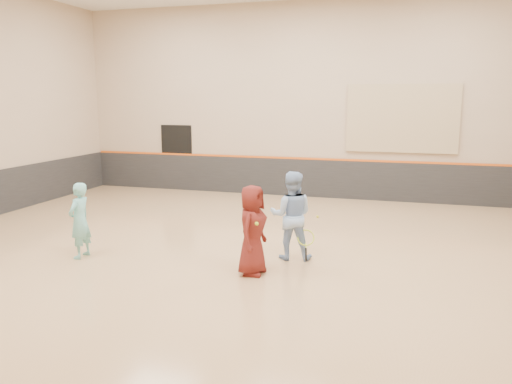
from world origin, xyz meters
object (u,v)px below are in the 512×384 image
(young_man, at_px, (252,230))
(spare_racket, at_px, (249,208))
(instructor, at_px, (291,215))
(girl, at_px, (80,220))

(young_man, height_order, spare_racket, young_man)
(young_man, distance_m, spare_racket, 5.25)
(instructor, height_order, spare_racket, instructor)
(girl, height_order, young_man, young_man)
(instructor, bearing_deg, girl, 6.27)
(girl, bearing_deg, instructor, 106.45)
(spare_racket, bearing_deg, girl, -110.88)
(instructor, relative_size, spare_racket, 2.55)
(young_man, bearing_deg, spare_racket, 22.15)
(girl, height_order, instructor, instructor)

